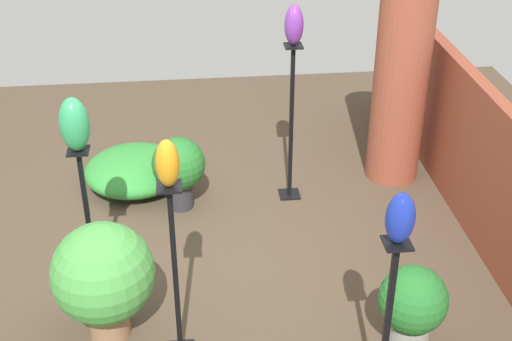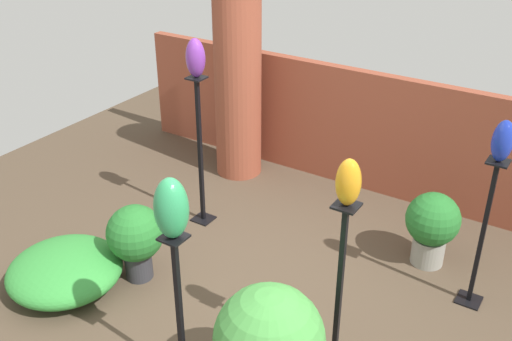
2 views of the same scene
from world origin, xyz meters
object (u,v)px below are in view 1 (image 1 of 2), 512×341
(brick_pillar, at_px, (401,78))
(art_vase_jade, at_px, (74,124))
(pedestal_jade, at_px, (89,225))
(art_vase_violet, at_px, (294,25))
(potted_plant_walkway_edge, at_px, (412,306))
(pedestal_cobalt, at_px, (386,337))
(pedestal_violet, at_px, (291,130))
(pedestal_amber, at_px, (176,281))
(art_vase_cobalt, at_px, (400,218))
(potted_plant_mid_left, at_px, (103,276))
(art_vase_amber, at_px, (167,163))
(potted_plant_near_pillar, at_px, (179,167))

(brick_pillar, bearing_deg, art_vase_jade, -63.14)
(pedestal_jade, distance_m, art_vase_violet, 2.41)
(potted_plant_walkway_edge, bearing_deg, pedestal_cobalt, -35.08)
(pedestal_violet, relative_size, potted_plant_walkway_edge, 2.16)
(pedestal_amber, relative_size, art_vase_cobalt, 4.28)
(brick_pillar, bearing_deg, potted_plant_walkway_edge, -12.92)
(art_vase_violet, bearing_deg, potted_plant_mid_left, -42.23)
(art_vase_violet, bearing_deg, art_vase_cobalt, 4.11)
(pedestal_jade, xyz_separation_m, art_vase_amber, (0.86, 0.67, 1.00))
(pedestal_violet, bearing_deg, potted_plant_near_pillar, -85.35)
(potted_plant_walkway_edge, relative_size, potted_plant_near_pillar, 1.00)
(pedestal_amber, bearing_deg, art_vase_jade, -142.16)
(pedestal_jade, xyz_separation_m, potted_plant_walkway_edge, (1.03, 2.30, -0.15))
(brick_pillar, distance_m, art_vase_jade, 3.23)
(pedestal_violet, xyz_separation_m, potted_plant_near_pillar, (0.09, -1.06, -0.29))
(pedestal_amber, distance_m, pedestal_violet, 2.30)
(brick_pillar, relative_size, pedestal_jade, 1.73)
(pedestal_violet, distance_m, art_vase_violet, 1.01)
(art_vase_cobalt, distance_m, art_vase_jade, 2.47)
(art_vase_cobalt, bearing_deg, pedestal_amber, -116.61)
(art_vase_cobalt, relative_size, art_vase_violet, 0.90)
(brick_pillar, relative_size, pedestal_cobalt, 1.60)
(pedestal_amber, distance_m, potted_plant_mid_left, 0.58)
(art_vase_amber, distance_m, potted_plant_walkway_edge, 2.00)
(art_vase_jade, distance_m, potted_plant_near_pillar, 1.63)
(potted_plant_mid_left, bearing_deg, potted_plant_near_pillar, 161.93)
(potted_plant_walkway_edge, xyz_separation_m, potted_plant_near_pillar, (-2.10, -1.59, 0.02))
(art_vase_cobalt, distance_m, art_vase_amber, 1.44)
(pedestal_amber, xyz_separation_m, art_vase_jade, (-0.86, -0.67, 0.79))
(pedestal_cobalt, distance_m, potted_plant_near_pillar, 2.87)
(pedestal_violet, height_order, art_vase_jade, art_vase_jade)
(art_vase_cobalt, bearing_deg, potted_plant_mid_left, -116.31)
(pedestal_violet, bearing_deg, potted_plant_mid_left, -42.23)
(pedestal_cobalt, xyz_separation_m, pedestal_jade, (-1.51, -1.96, -0.05))
(art_vase_violet, height_order, potted_plant_walkway_edge, art_vase_violet)
(pedestal_amber, height_order, potted_plant_walkway_edge, pedestal_amber)
(pedestal_amber, distance_m, potted_plant_near_pillar, 1.95)
(brick_pillar, bearing_deg, potted_plant_near_pillar, -80.03)
(pedestal_jade, height_order, potted_plant_mid_left, pedestal_jade)
(pedestal_cobalt, distance_m, potted_plant_walkway_edge, 0.62)
(brick_pillar, xyz_separation_m, pedestal_amber, (2.31, -2.19, -0.42))
(pedestal_amber, bearing_deg, art_vase_cobalt, 63.39)
(potted_plant_mid_left, bearing_deg, art_vase_cobalt, 63.69)
(brick_pillar, bearing_deg, pedestal_jade, -63.14)
(art_vase_amber, distance_m, potted_plant_near_pillar, 2.24)
(art_vase_amber, xyz_separation_m, potted_plant_near_pillar, (-1.94, 0.04, -1.13))
(pedestal_cobalt, xyz_separation_m, art_vase_violet, (-2.67, -0.19, 1.11))
(pedestal_violet, height_order, potted_plant_mid_left, pedestal_violet)
(potted_plant_walkway_edge, bearing_deg, art_vase_violet, -166.35)
(art_vase_jade, xyz_separation_m, potted_plant_mid_left, (0.62, 0.16, -0.90))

